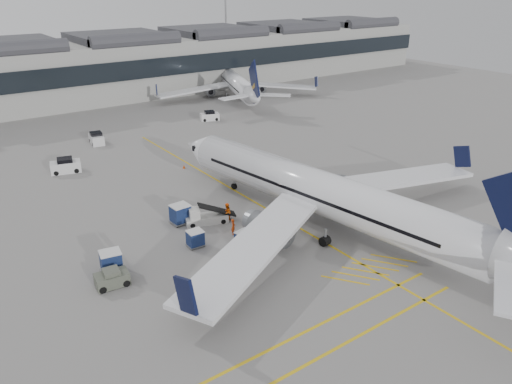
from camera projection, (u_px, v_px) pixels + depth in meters
ground at (227, 270)px, 42.36m from camera, size 220.00×220.00×0.00m
terminal at (20, 74)px, 93.58m from camera, size 200.00×20.45×12.40m
apron_markings at (255, 202)px, 55.17m from camera, size 0.25×60.00×0.01m
airliner_main at (328, 196)px, 48.05m from camera, size 40.61×44.66×11.92m
airliner_far at (236, 83)px, 102.36m from camera, size 31.64×35.03×9.79m
belt_loader at (205, 217)px, 50.30m from camera, size 5.31×2.98×2.10m
baggage_cart_a at (195, 238)px, 45.77m from camera, size 1.57×1.31×1.59m
baggage_cart_b at (180, 213)px, 50.03m from camera, size 1.99×1.68×2.00m
baggage_cart_c at (244, 239)px, 45.59m from camera, size 1.75×1.54×1.60m
baggage_cart_d at (111, 261)px, 41.70m from camera, size 2.06×1.80×1.92m
ramp_agent_a at (233, 227)px, 47.94m from camera, size 0.67×0.71×1.62m
ramp_agent_b at (227, 212)px, 50.55m from camera, size 1.18×1.18×1.93m
pushback_tug at (112, 278)px, 39.99m from camera, size 2.77×1.88×1.46m
safety_cone_nose at (184, 167)px, 64.80m from camera, size 0.36×0.36×0.50m
safety_cone_engine at (344, 209)px, 53.02m from camera, size 0.36×0.36×0.51m
service_van_left at (66, 166)px, 63.31m from camera, size 3.98×2.66×1.87m
service_van_mid at (96, 139)px, 74.26m from camera, size 2.19×3.64×1.76m
service_van_right at (210, 116)px, 86.45m from camera, size 3.51×2.49×1.63m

